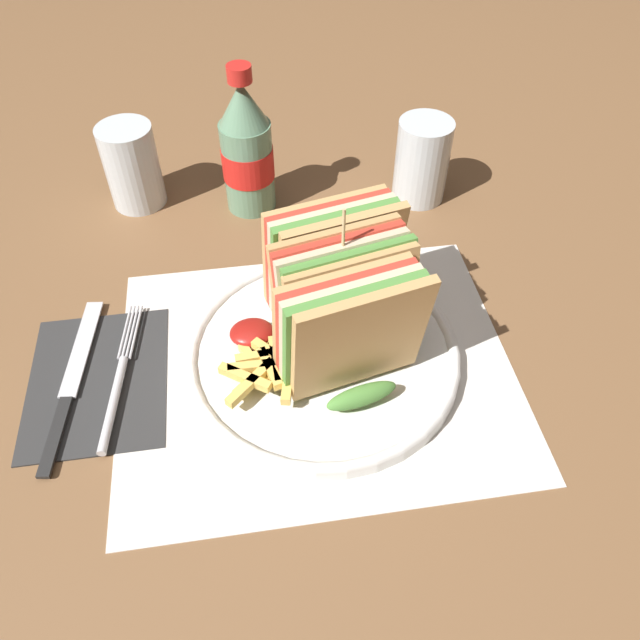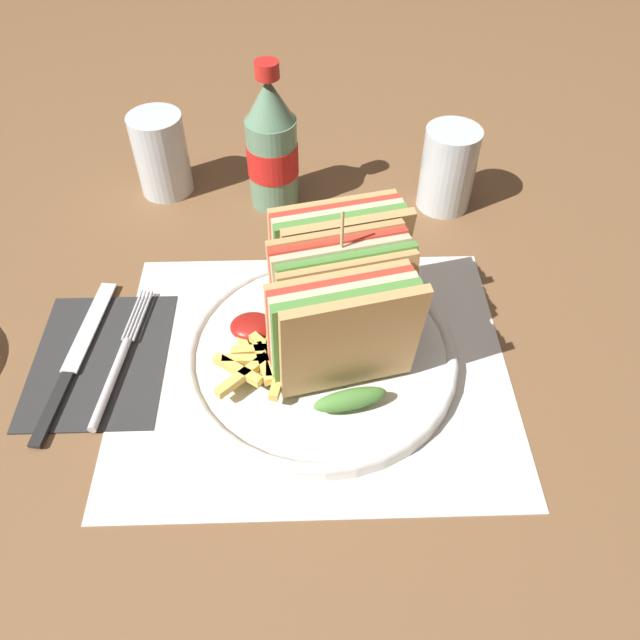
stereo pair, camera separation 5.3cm
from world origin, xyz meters
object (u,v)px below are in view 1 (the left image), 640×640
Objects in this scene: club_sandwich at (340,296)px; coke_bottle_near at (247,151)px; knife at (71,382)px; plate_main at (323,353)px; fork at (117,387)px; glass_near at (421,165)px; glass_far at (133,171)px.

club_sandwich is 1.07× the size of coke_bottle_near.
club_sandwich is 0.29m from knife.
fork is at bearing -176.86° from plate_main.
club_sandwich reaches higher than glass_near.
plate_main is 0.26m from knife.
plate_main is 1.30× the size of knife.
glass_near is at bearing 42.97° from fork.
glass_far is at bearing 126.29° from club_sandwich.
fork is 0.47m from glass_near.
plate_main is 2.59× the size of glass_near.
glass_far is at bearing 168.64° from coke_bottle_near.
club_sandwich is 0.30m from glass_near.
glass_near is (0.23, -0.01, -0.03)m from coke_bottle_near.
coke_bottle_near is 0.16m from glass_far.
coke_bottle_near is 0.23m from glass_near.
coke_bottle_near is 1.75× the size of glass_near.
club_sandwich is 1.09× the size of fork.
glass_far is (0.06, 0.31, 0.04)m from knife.
fork reaches higher than knife.
plate_main is 2.59× the size of glass_far.
club_sandwich is 0.37m from glass_far.
glass_far is at bearing 95.51° from fork.
plate_main is 0.21m from fork.
glass_near is 1.00× the size of glass_far.
coke_bottle_near is 1.75× the size of glass_far.
glass_near is at bearing 38.40° from knife.
knife is (-0.26, 0.00, -0.00)m from plate_main.
plate_main is at bearing 10.15° from fork.
fork is at bearing -118.30° from coke_bottle_near.
glass_near is at bearing 59.12° from club_sandwich.
coke_bottle_near reaches higher than plate_main.
club_sandwich is at bearing 8.17° from knife.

